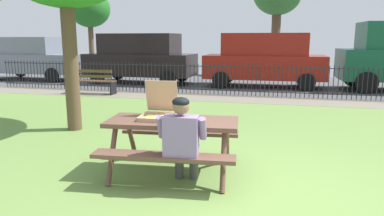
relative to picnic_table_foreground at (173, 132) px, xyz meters
name	(u,v)px	position (x,y,z in m)	size (l,w,h in m)	color
ground	(261,150)	(1.16, 1.42, -0.61)	(28.00, 11.62, 0.02)	olive
cobblestone_walkway	(270,100)	(1.16, 6.52, -0.60)	(28.00, 1.40, 0.01)	gray
street_asphalt	(273,84)	(1.16, 10.56, -0.60)	(28.00, 6.68, 0.01)	#515154
picnic_table_foreground	(173,132)	(0.00, 0.00, 0.00)	(1.93, 1.64, 0.79)	brown
pizza_box_open	(159,111)	(-0.22, 0.07, 0.27)	(0.50, 0.57, 0.52)	tan
adult_at_table	(182,138)	(0.27, -0.48, 0.06)	(0.63, 0.62, 1.19)	#464646
iron_fence_streetside	(272,81)	(1.16, 7.22, -0.07)	(20.46, 0.03, 1.04)	black
park_bench_left	(92,82)	(-4.83, 6.38, -0.18)	(1.61, 0.50, 0.85)	brown
parked_car_far_left	(33,58)	(-9.66, 9.71, 0.41)	(4.43, 1.97, 1.94)	slate
parked_car_left	(140,57)	(-4.39, 9.71, 0.50)	(4.66, 2.08, 2.08)	black
parked_car_center	(264,59)	(0.79, 9.71, 0.50)	(4.62, 1.99, 2.08)	maroon
far_tree_left	(90,9)	(-9.75, 15.21, 2.98)	(2.43, 2.43, 4.71)	brown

